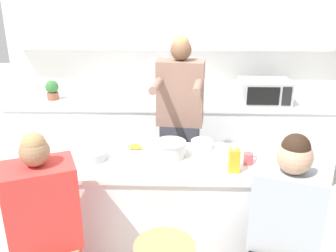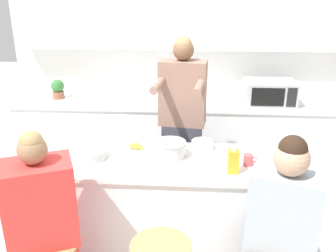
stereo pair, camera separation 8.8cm
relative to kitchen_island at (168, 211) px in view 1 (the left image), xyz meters
name	(u,v)px [view 1 (the left image)]	position (x,y,z in m)	size (l,w,h in m)	color
wall_back	(173,40)	(0.00, 1.91, 1.08)	(3.98, 0.22, 2.70)	white
back_counter	(172,137)	(0.00, 1.57, -0.01)	(3.69, 0.70, 0.91)	silver
kitchen_island	(168,211)	(0.00, 0.00, 0.00)	(1.80, 0.68, 0.92)	black
person_cooking	(180,133)	(0.09, 0.68, 0.41)	(0.47, 0.59, 1.76)	#383842
person_wrapped_blanket	(47,240)	(-0.75, -0.63, 0.19)	(0.50, 0.43, 1.39)	red
person_seated_near	(283,247)	(0.74, -0.63, 0.18)	(0.47, 0.38, 1.40)	#333338
cooking_pot	(170,149)	(0.02, 0.06, 0.52)	(0.33, 0.24, 0.12)	#B7BABC
fruit_bowl	(202,144)	(0.27, 0.22, 0.49)	(0.17, 0.17, 0.07)	white
mixing_bowl_steel	(92,155)	(-0.58, 0.00, 0.49)	(0.23, 0.23, 0.07)	#B7BABC
coffee_cup_near	(248,159)	(0.60, -0.05, 0.50)	(0.10, 0.07, 0.09)	#DB4C51
banana_bunch	(135,146)	(-0.27, 0.19, 0.48)	(0.15, 0.11, 0.05)	yellow
juice_carton	(234,160)	(0.47, -0.16, 0.54)	(0.08, 0.08, 0.19)	gold
microwave	(264,91)	(1.03, 1.52, 0.57)	(0.56, 0.38, 0.26)	#B2B5B7
potted_plant	(52,90)	(-1.38, 1.57, 0.56)	(0.15, 0.15, 0.22)	#93563D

